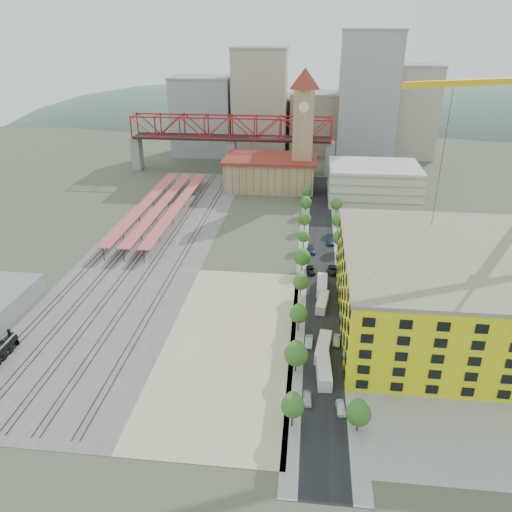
# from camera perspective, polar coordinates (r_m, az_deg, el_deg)

# --- Properties ---
(ground) EXTENTS (400.00, 400.00, 0.00)m
(ground) POSITION_cam_1_polar(r_m,az_deg,el_deg) (136.59, 0.78, -2.39)
(ground) COLOR #474C38
(ground) RESTS_ON ground
(ballast_strip) EXTENTS (36.00, 165.00, 0.06)m
(ballast_strip) POSITION_cam_1_polar(r_m,az_deg,el_deg) (159.10, -11.60, 1.22)
(ballast_strip) COLOR #605E59
(ballast_strip) RESTS_ON ground
(dirt_lot) EXTENTS (28.00, 67.00, 0.06)m
(dirt_lot) POSITION_cam_1_polar(r_m,az_deg,el_deg) (110.22, -2.96, -9.78)
(dirt_lot) COLOR tan
(dirt_lot) RESTS_ON ground
(street_asphalt) EXTENTS (12.00, 170.00, 0.06)m
(street_asphalt) POSITION_cam_1_polar(r_m,az_deg,el_deg) (149.61, 7.46, -0.04)
(street_asphalt) COLOR black
(street_asphalt) RESTS_ON ground
(sidewalk_west) EXTENTS (3.00, 170.00, 0.04)m
(sidewalk_west) POSITION_cam_1_polar(r_m,az_deg,el_deg) (149.55, 5.35, 0.05)
(sidewalk_west) COLOR gray
(sidewalk_west) RESTS_ON ground
(sidewalk_east) EXTENTS (3.00, 170.00, 0.04)m
(sidewalk_east) POSITION_cam_1_polar(r_m,az_deg,el_deg) (149.88, 9.56, -0.14)
(sidewalk_east) COLOR gray
(sidewalk_east) RESTS_ON ground
(construction_pad) EXTENTS (50.00, 90.00, 0.06)m
(construction_pad) POSITION_cam_1_polar(r_m,az_deg,el_deg) (123.31, 21.28, -7.54)
(construction_pad) COLOR gray
(construction_pad) RESTS_ON ground
(rail_tracks) EXTENTS (26.56, 160.00, 0.18)m
(rail_tracks) POSITION_cam_1_polar(r_m,az_deg,el_deg) (159.60, -12.22, 1.28)
(rail_tracks) COLOR #382B23
(rail_tracks) RESTS_ON ground
(platform_canopies) EXTENTS (16.00, 80.00, 4.12)m
(platform_canopies) POSITION_cam_1_polar(r_m,az_deg,el_deg) (183.55, -10.70, 5.87)
(platform_canopies) COLOR #CC4E53
(platform_canopies) RESTS_ON ground
(station_hall) EXTENTS (38.00, 24.00, 13.10)m
(station_hall) POSITION_cam_1_polar(r_m,az_deg,el_deg) (211.00, 1.64, 9.56)
(station_hall) COLOR tan
(station_hall) RESTS_ON ground
(clock_tower) EXTENTS (12.00, 12.00, 52.00)m
(clock_tower) POSITION_cam_1_polar(r_m,az_deg,el_deg) (203.62, 5.45, 15.25)
(clock_tower) COLOR tan
(clock_tower) RESTS_ON ground
(parking_garage) EXTENTS (34.00, 26.00, 14.00)m
(parking_garage) POSITION_cam_1_polar(r_m,az_deg,el_deg) (200.21, 13.24, 8.15)
(parking_garage) COLOR silver
(parking_garage) RESTS_ON ground
(truss_bridge) EXTENTS (94.00, 9.60, 25.60)m
(truss_bridge) POSITION_cam_1_polar(r_m,az_deg,el_deg) (232.85, -2.88, 14.09)
(truss_bridge) COLOR gray
(truss_bridge) RESTS_ON ground
(construction_building) EXTENTS (44.60, 50.60, 18.80)m
(construction_building) POSITION_cam_1_polar(r_m,az_deg,el_deg) (117.99, 20.57, -3.66)
(construction_building) COLOR #FFF515
(construction_building) RESTS_ON ground
(street_trees) EXTENTS (15.40, 124.40, 8.00)m
(street_trees) POSITION_cam_1_polar(r_m,az_deg,el_deg) (140.61, 7.49, -1.77)
(street_trees) COLOR #246A1F
(street_trees) RESTS_ON ground
(skyline) EXTENTS (133.00, 46.00, 60.00)m
(skyline) POSITION_cam_1_polar(r_m,az_deg,el_deg) (266.08, 5.63, 16.24)
(skyline) COLOR #9EA0A3
(skyline) RESTS_ON ground
(distant_hills) EXTENTS (647.00, 264.00, 227.00)m
(distant_hills) POSITION_cam_1_polar(r_m,az_deg,el_deg) (407.86, 10.72, 4.13)
(distant_hills) COLOR #4C6B59
(distant_hills) RESTS_ON ground
(site_trailer_a) EXTENTS (3.20, 10.19, 2.75)m
(site_trailer_a) POSITION_cam_1_polar(r_m,az_deg,el_deg) (100.83, 7.73, -12.83)
(site_trailer_a) COLOR silver
(site_trailer_a) RESTS_ON ground
(site_trailer_b) EXTENTS (3.81, 9.88, 2.63)m
(site_trailer_b) POSITION_cam_1_polar(r_m,az_deg,el_deg) (107.13, 7.68, -10.31)
(site_trailer_b) COLOR silver
(site_trailer_b) RESTS_ON ground
(site_trailer_c) EXTENTS (3.48, 9.05, 2.41)m
(site_trailer_c) POSITION_cam_1_polar(r_m,az_deg,el_deg) (123.07, 7.58, -5.29)
(site_trailer_c) COLOR silver
(site_trailer_c) RESTS_ON ground
(site_trailer_d) EXTENTS (2.86, 9.74, 2.65)m
(site_trailer_d) POSITION_cam_1_polar(r_m,az_deg,el_deg) (130.55, 7.55, -3.35)
(site_trailer_d) COLOR silver
(site_trailer_d) RESTS_ON ground
(car_0) EXTENTS (1.75, 4.13, 1.39)m
(car_0) POSITION_cam_1_polar(r_m,az_deg,el_deg) (95.17, 5.88, -15.92)
(car_0) COLOR silver
(car_0) RESTS_ON ground
(car_1) EXTENTS (1.73, 4.52, 1.47)m
(car_1) POSITION_cam_1_polar(r_m,az_deg,el_deg) (109.52, 6.06, -9.70)
(car_1) COLOR #A9AAAF
(car_1) RESTS_ON ground
(car_2) EXTENTS (2.77, 5.28, 1.42)m
(car_2) POSITION_cam_1_polar(r_m,az_deg,el_deg) (139.38, 6.27, -1.63)
(car_2) COLOR black
(car_2) RESTS_ON ground
(car_3) EXTENTS (2.90, 5.54, 1.53)m
(car_3) POSITION_cam_1_polar(r_m,az_deg,el_deg) (151.64, 6.33, 0.68)
(car_3) COLOR navy
(car_3) RESTS_ON ground
(car_4) EXTENTS (1.88, 4.10, 1.36)m
(car_4) POSITION_cam_1_polar(r_m,az_deg,el_deg) (94.13, 9.68, -16.77)
(car_4) COLOR white
(car_4) RESTS_ON ground
(car_5) EXTENTS (1.88, 4.42, 1.42)m
(car_5) POSITION_cam_1_polar(r_m,az_deg,el_deg) (110.77, 9.21, -9.49)
(car_5) COLOR #9A9A9F
(car_5) RESTS_ON ground
(car_6) EXTENTS (3.05, 5.76, 1.54)m
(car_6) POSITION_cam_1_polar(r_m,az_deg,el_deg) (140.04, 8.73, -1.62)
(car_6) COLOR black
(car_6) RESTS_ON ground
(car_7) EXTENTS (2.13, 5.22, 1.51)m
(car_7) POSITION_cam_1_polar(r_m,az_deg,el_deg) (158.44, 8.53, 1.65)
(car_7) COLOR navy
(car_7) RESTS_ON ground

